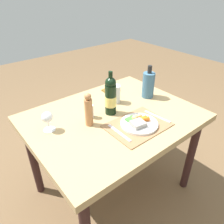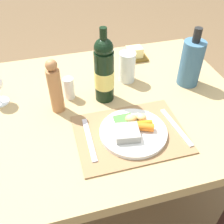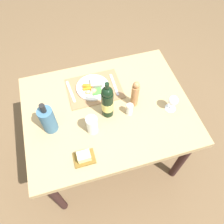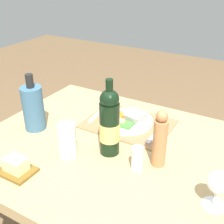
{
  "view_description": "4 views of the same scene",
  "coord_description": "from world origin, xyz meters",
  "px_view_note": "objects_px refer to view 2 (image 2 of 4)",
  "views": [
    {
      "loc": [
        -0.82,
        -0.99,
        1.59
      ],
      "look_at": [
        -0.04,
        -0.03,
        0.82
      ],
      "focal_mm": 34.67,
      "sensor_mm": 36.0,
      "label": 1
    },
    {
      "loc": [
        -0.2,
        -0.83,
        1.47
      ],
      "look_at": [
        0.01,
        -0.09,
        0.79
      ],
      "focal_mm": 42.6,
      "sensor_mm": 36.0,
      "label": 2
    },
    {
      "loc": [
        0.22,
        0.86,
        2.09
      ],
      "look_at": [
        -0.01,
        0.08,
        0.82
      ],
      "focal_mm": 36.25,
      "sensor_mm": 36.0,
      "label": 3
    },
    {
      "loc": [
        -0.49,
        0.87,
        1.45
      ],
      "look_at": [
        0.08,
        -0.1,
        0.87
      ],
      "focal_mm": 46.55,
      "sensor_mm": 36.0,
      "label": 4
    }
  ],
  "objects_px": {
    "dinner_plate": "(133,130)",
    "wine_bottle": "(104,71)",
    "cooler_bottle": "(191,63)",
    "pepper_mill": "(55,87)",
    "water_tumbler": "(127,69)",
    "knife": "(176,127)",
    "salt_shaker": "(69,88)",
    "fork": "(89,139)",
    "butter_dish": "(134,54)",
    "dining_table": "(105,119)"
  },
  "relations": [
    {
      "from": "dining_table",
      "to": "salt_shaker",
      "type": "height_order",
      "value": "salt_shaker"
    },
    {
      "from": "knife",
      "to": "cooler_bottle",
      "type": "relative_size",
      "value": 0.79
    },
    {
      "from": "knife",
      "to": "butter_dish",
      "type": "bearing_deg",
      "value": 82.03
    },
    {
      "from": "fork",
      "to": "wine_bottle",
      "type": "height_order",
      "value": "wine_bottle"
    },
    {
      "from": "cooler_bottle",
      "to": "water_tumbler",
      "type": "height_order",
      "value": "cooler_bottle"
    },
    {
      "from": "pepper_mill",
      "to": "water_tumbler",
      "type": "distance_m",
      "value": 0.36
    },
    {
      "from": "fork",
      "to": "butter_dish",
      "type": "bearing_deg",
      "value": 57.11
    },
    {
      "from": "dinner_plate",
      "to": "wine_bottle",
      "type": "bearing_deg",
      "value": 100.88
    },
    {
      "from": "butter_dish",
      "to": "knife",
      "type": "bearing_deg",
      "value": -91.72
    },
    {
      "from": "water_tumbler",
      "to": "cooler_bottle",
      "type": "bearing_deg",
      "value": -19.92
    },
    {
      "from": "dining_table",
      "to": "knife",
      "type": "height_order",
      "value": "knife"
    },
    {
      "from": "fork",
      "to": "wine_bottle",
      "type": "bearing_deg",
      "value": 64.34
    },
    {
      "from": "wine_bottle",
      "to": "water_tumbler",
      "type": "bearing_deg",
      "value": 37.93
    },
    {
      "from": "dining_table",
      "to": "pepper_mill",
      "type": "xyz_separation_m",
      "value": [
        -0.19,
        0.02,
        0.2
      ]
    },
    {
      "from": "dinner_plate",
      "to": "pepper_mill",
      "type": "distance_m",
      "value": 0.34
    },
    {
      "from": "knife",
      "to": "wine_bottle",
      "type": "relative_size",
      "value": 0.66
    },
    {
      "from": "water_tumbler",
      "to": "knife",
      "type": "bearing_deg",
      "value": -77.14
    },
    {
      "from": "butter_dish",
      "to": "water_tumbler",
      "type": "relative_size",
      "value": 0.93
    },
    {
      "from": "cooler_bottle",
      "to": "pepper_mill",
      "type": "bearing_deg",
      "value": -176.95
    },
    {
      "from": "water_tumbler",
      "to": "dinner_plate",
      "type": "bearing_deg",
      "value": -104.12
    },
    {
      "from": "fork",
      "to": "salt_shaker",
      "type": "distance_m",
      "value": 0.27
    },
    {
      "from": "salt_shaker",
      "to": "wine_bottle",
      "type": "relative_size",
      "value": 0.3
    },
    {
      "from": "dining_table",
      "to": "fork",
      "type": "bearing_deg",
      "value": -119.57
    },
    {
      "from": "dining_table",
      "to": "dinner_plate",
      "type": "xyz_separation_m",
      "value": [
        0.05,
        -0.2,
        0.11
      ]
    },
    {
      "from": "dining_table",
      "to": "dinner_plate",
      "type": "relative_size",
      "value": 4.75
    },
    {
      "from": "water_tumbler",
      "to": "dining_table",
      "type": "bearing_deg",
      "value": -134.57
    },
    {
      "from": "fork",
      "to": "cooler_bottle",
      "type": "height_order",
      "value": "cooler_bottle"
    },
    {
      "from": "fork",
      "to": "knife",
      "type": "bearing_deg",
      "value": -3.37
    },
    {
      "from": "salt_shaker",
      "to": "knife",
      "type": "bearing_deg",
      "value": -39.73
    },
    {
      "from": "salt_shaker",
      "to": "water_tumbler",
      "type": "height_order",
      "value": "water_tumbler"
    },
    {
      "from": "dinner_plate",
      "to": "water_tumbler",
      "type": "distance_m",
      "value": 0.35
    },
    {
      "from": "wine_bottle",
      "to": "dinner_plate",
      "type": "bearing_deg",
      "value": -79.12
    },
    {
      "from": "fork",
      "to": "knife",
      "type": "xyz_separation_m",
      "value": [
        0.33,
        -0.03,
        0.0
      ]
    },
    {
      "from": "pepper_mill",
      "to": "wine_bottle",
      "type": "height_order",
      "value": "wine_bottle"
    },
    {
      "from": "knife",
      "to": "wine_bottle",
      "type": "distance_m",
      "value": 0.35
    },
    {
      "from": "dining_table",
      "to": "salt_shaker",
      "type": "bearing_deg",
      "value": 148.52
    },
    {
      "from": "fork",
      "to": "knife",
      "type": "height_order",
      "value": "same"
    },
    {
      "from": "butter_dish",
      "to": "salt_shaker",
      "type": "bearing_deg",
      "value": -147.33
    },
    {
      "from": "knife",
      "to": "water_tumbler",
      "type": "xyz_separation_m",
      "value": [
        -0.08,
        0.36,
        0.05
      ]
    },
    {
      "from": "dining_table",
      "to": "cooler_bottle",
      "type": "height_order",
      "value": "cooler_bottle"
    },
    {
      "from": "knife",
      "to": "water_tumbler",
      "type": "height_order",
      "value": "water_tumbler"
    },
    {
      "from": "dining_table",
      "to": "salt_shaker",
      "type": "xyz_separation_m",
      "value": [
        -0.13,
        0.08,
        0.14
      ]
    },
    {
      "from": "cooler_bottle",
      "to": "wine_bottle",
      "type": "xyz_separation_m",
      "value": [
        -0.39,
        -0.01,
        0.03
      ]
    },
    {
      "from": "dinner_plate",
      "to": "salt_shaker",
      "type": "height_order",
      "value": "salt_shaker"
    },
    {
      "from": "dinner_plate",
      "to": "knife",
      "type": "distance_m",
      "value": 0.17
    },
    {
      "from": "dining_table",
      "to": "butter_dish",
      "type": "xyz_separation_m",
      "value": [
        0.24,
        0.32,
        0.11
      ]
    },
    {
      "from": "wine_bottle",
      "to": "dining_table",
      "type": "bearing_deg",
      "value": -102.03
    },
    {
      "from": "fork",
      "to": "wine_bottle",
      "type": "relative_size",
      "value": 0.67
    },
    {
      "from": "pepper_mill",
      "to": "water_tumbler",
      "type": "relative_size",
      "value": 1.64
    },
    {
      "from": "cooler_bottle",
      "to": "pepper_mill",
      "type": "distance_m",
      "value": 0.59
    }
  ]
}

